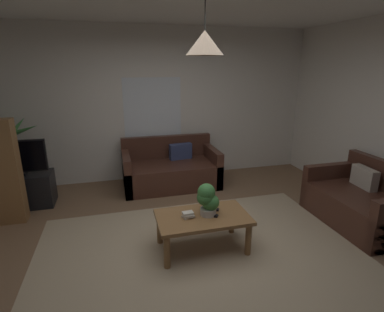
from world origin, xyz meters
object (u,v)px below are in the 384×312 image
at_px(remote_on_table_0, 212,209).
at_px(book_on_table_2, 188,213).
at_px(remote_on_table_1, 211,215).
at_px(tv_stand, 21,191).
at_px(potted_palm_corner, 12,159).
at_px(pendant_lamp, 205,43).
at_px(book_on_table_1, 188,215).
at_px(book_on_table_0, 188,216).
at_px(coffee_table, 203,221).
at_px(couch_under_window, 171,170).
at_px(tv, 15,158).
at_px(potted_plant_on_table, 208,199).
at_px(couch_right_side, 362,204).

bearing_deg(remote_on_table_0, book_on_table_2, -43.97).
bearing_deg(remote_on_table_1, tv_stand, 91.65).
distance_m(potted_palm_corner, pendant_lamp, 3.66).
distance_m(book_on_table_1, potted_palm_corner, 3.17).
bearing_deg(book_on_table_0, pendant_lamp, -0.30).
relative_size(coffee_table, tv_stand, 1.15).
height_order(couch_under_window, remote_on_table_0, couch_under_window).
bearing_deg(tv_stand, book_on_table_0, -39.41).
bearing_deg(couch_under_window, tv, -173.37).
bearing_deg(remote_on_table_0, tv_stand, -96.37).
xyz_separation_m(couch_under_window, remote_on_table_1, (0.07, -2.02, 0.16)).
bearing_deg(book_on_table_0, book_on_table_1, -91.94).
relative_size(remote_on_table_0, pendant_lamp, 0.28).
bearing_deg(book_on_table_0, coffee_table, -0.30).
distance_m(remote_on_table_1, tv_stand, 2.98).
bearing_deg(book_on_table_2, remote_on_table_1, -5.43).
bearing_deg(remote_on_table_0, couch_under_window, -148.59).
bearing_deg(remote_on_table_1, potted_plant_on_table, 71.27).
distance_m(book_on_table_0, tv, 2.76).
distance_m(book_on_table_0, pendant_lamp, 1.82).
bearing_deg(book_on_table_2, tv, 140.83).
height_order(book_on_table_1, remote_on_table_0, book_on_table_1).
relative_size(coffee_table, book_on_table_1, 9.35).
distance_m(book_on_table_2, remote_on_table_1, 0.27).
bearing_deg(book_on_table_1, couch_right_side, 0.85).
xyz_separation_m(couch_right_side, tv, (-4.53, 1.69, 0.49)).
bearing_deg(pendant_lamp, remote_on_table_1, -16.99).
bearing_deg(potted_palm_corner, book_on_table_0, -43.16).
relative_size(couch_right_side, book_on_table_0, 10.62).
relative_size(couch_right_side, potted_plant_on_table, 3.65).
bearing_deg(book_on_table_0, remote_on_table_1, -6.17).
bearing_deg(book_on_table_2, couch_under_window, 84.50).
relative_size(coffee_table, remote_on_table_0, 6.46).
height_order(book_on_table_1, tv, tv).
height_order(remote_on_table_1, pendant_lamp, pendant_lamp).
bearing_deg(book_on_table_2, pendant_lamp, 0.63).
bearing_deg(remote_on_table_0, book_on_table_0, -44.13).
distance_m(coffee_table, book_on_table_1, 0.20).
xyz_separation_m(coffee_table, potted_palm_corner, (-2.48, 2.16, 0.28)).
height_order(remote_on_table_1, potted_palm_corner, potted_palm_corner).
xyz_separation_m(book_on_table_0, tv, (-2.13, 1.73, 0.34)).
height_order(remote_on_table_1, tv, tv).
distance_m(couch_under_window, potted_plant_on_table, 2.01).
relative_size(book_on_table_2, remote_on_table_0, 0.74).
relative_size(book_on_table_1, pendant_lamp, 0.19).
relative_size(coffee_table, remote_on_table_1, 6.46).
relative_size(remote_on_table_0, tv_stand, 0.18).
distance_m(potted_plant_on_table, potted_palm_corner, 3.32).
xyz_separation_m(couch_right_side, potted_plant_on_table, (-2.17, -0.02, 0.34)).
xyz_separation_m(coffee_table, book_on_table_1, (-0.17, -0.00, 0.10)).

